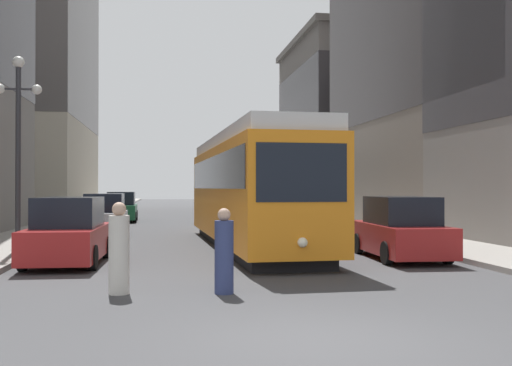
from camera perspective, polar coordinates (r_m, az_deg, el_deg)
ground_plane at (r=8.51m, az=6.35°, el=-14.62°), size 200.00×200.00×0.00m
sidewalk_left at (r=48.30m, az=-15.22°, el=-2.81°), size 3.00×120.00×0.15m
sidewalk_right at (r=48.97m, az=2.56°, el=-2.80°), size 3.00×120.00×0.15m
streetcar at (r=20.82m, az=-0.66°, el=-0.40°), size 3.14×14.06×3.89m
transit_bus at (r=34.87m, az=2.23°, el=-0.67°), size 2.59×11.87×3.45m
parked_car_left_near at (r=17.12m, az=-17.45°, el=-4.59°), size 2.00×4.32×1.82m
parked_car_left_mid at (r=27.16m, az=-14.25°, el=-3.05°), size 1.94×4.45×1.82m
parked_car_right_far at (r=18.05m, az=13.60°, el=-4.38°), size 2.05×4.49×1.82m
parked_car_left_far at (r=37.86m, az=-12.72°, el=-2.31°), size 1.95×4.77×1.82m
pedestrian_crossing_near at (r=11.83m, az=-3.07°, el=-6.77°), size 0.38×0.38×1.68m
pedestrian_crossing_far at (r=12.06m, az=-12.94°, el=-6.36°), size 0.40×0.40×1.80m
lamp_post_left_near at (r=20.02m, az=-21.75°, el=5.26°), size 1.41×0.36×6.02m
building_right_midblock at (r=53.20m, az=11.72°, el=5.46°), size 15.44×15.45×14.74m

